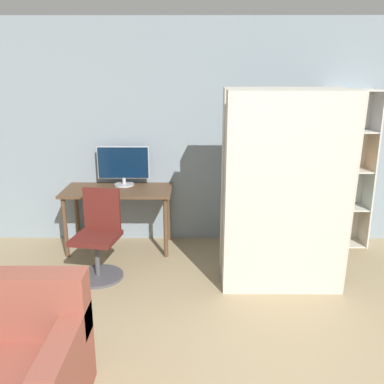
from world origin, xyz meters
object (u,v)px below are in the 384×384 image
at_px(office_chair, 98,243).
at_px(mattress_far, 280,185).
at_px(monitor, 123,165).
at_px(mattress_near, 288,196).
at_px(bookshelf, 339,176).
at_px(armchair, 14,368).

relative_size(office_chair, mattress_far, 0.47).
bearing_deg(monitor, mattress_near, -35.59).
bearing_deg(monitor, bookshelf, -0.09).
bearing_deg(armchair, mattress_near, 37.89).
distance_m(bookshelf, armchair, 4.04).
height_order(office_chair, armchair, office_chair).
distance_m(office_chair, mattress_near, 1.99).
bearing_deg(office_chair, armchair, -93.82).
xyz_separation_m(monitor, armchair, (-0.27, -2.79, -0.68)).
relative_size(monitor, armchair, 0.74).
distance_m(monitor, mattress_near, 2.13).
height_order(office_chair, mattress_far, mattress_far).
bearing_deg(mattress_near, mattress_far, 90.00).
relative_size(bookshelf, mattress_far, 0.97).
distance_m(monitor, office_chair, 1.12).
bearing_deg(mattress_far, mattress_near, -90.00).
xyz_separation_m(mattress_far, armchair, (-2.00, -1.96, -0.65)).
bearing_deg(mattress_near, armchair, -142.11).
bearing_deg(bookshelf, mattress_near, -125.51).
relative_size(bookshelf, armchair, 2.23).
bearing_deg(armchair, office_chair, 86.18).
xyz_separation_m(monitor, mattress_far, (1.73, -0.83, -0.03)).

